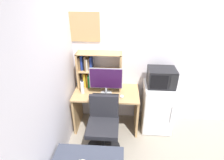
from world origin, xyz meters
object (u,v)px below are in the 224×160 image
object	(u,v)px
microwave	(161,77)
mini_fridge	(157,107)
wall_corkboard	(82,27)
water_bottle	(82,87)
hutch_bookshelf	(93,69)
computer_mouse	(122,96)
keyboard	(105,96)
desk_chair	(103,129)
monitor	(106,80)

from	to	relation	value
microwave	mini_fridge	bearing A→B (deg)	-90.11
mini_fridge	wall_corkboard	world-z (taller)	wall_corkboard
water_bottle	microwave	bearing A→B (deg)	4.51
hutch_bookshelf	computer_mouse	size ratio (longest dim) A/B	9.48
water_bottle	mini_fridge	distance (m)	1.37
keyboard	mini_fridge	bearing A→B (deg)	11.79
water_bottle	desk_chair	size ratio (longest dim) A/B	0.27
hutch_bookshelf	microwave	distance (m)	1.17
hutch_bookshelf	microwave	xyz separation A→B (m)	(1.16, -0.16, -0.05)
computer_mouse	desk_chair	distance (m)	0.59
mini_fridge	microwave	size ratio (longest dim) A/B	2.00
microwave	desk_chair	xyz separation A→B (m)	(-0.91, -0.55, -0.65)
keyboard	microwave	bearing A→B (deg)	11.97
keyboard	computer_mouse	world-z (taller)	computer_mouse
hutch_bookshelf	desk_chair	world-z (taller)	hutch_bookshelf
hutch_bookshelf	wall_corkboard	world-z (taller)	wall_corkboard
water_bottle	microwave	size ratio (longest dim) A/B	0.55
mini_fridge	wall_corkboard	distance (m)	1.90
hutch_bookshelf	mini_fridge	world-z (taller)	hutch_bookshelf
monitor	desk_chair	bearing A→B (deg)	-90.51
microwave	wall_corkboard	size ratio (longest dim) A/B	0.76
water_bottle	wall_corkboard	size ratio (longest dim) A/B	0.42
keyboard	computer_mouse	size ratio (longest dim) A/B	5.53
water_bottle	keyboard	bearing A→B (deg)	-12.77
computer_mouse	microwave	world-z (taller)	microwave
desk_chair	wall_corkboard	world-z (taller)	wall_corkboard
computer_mouse	microwave	size ratio (longest dim) A/B	0.18
wall_corkboard	water_bottle	bearing A→B (deg)	-87.69
wall_corkboard	computer_mouse	bearing A→B (deg)	-33.80
computer_mouse	water_bottle	xyz separation A→B (m)	(-0.67, 0.08, 0.10)
hutch_bookshelf	mini_fridge	size ratio (longest dim) A/B	0.86
desk_chair	wall_corkboard	distance (m)	1.66
water_bottle	wall_corkboard	bearing A→B (deg)	92.31
keyboard	microwave	size ratio (longest dim) A/B	1.00
monitor	keyboard	distance (m)	0.27
mini_fridge	keyboard	bearing A→B (deg)	-168.21
mini_fridge	desk_chair	xyz separation A→B (m)	(-0.91, -0.55, -0.05)
computer_mouse	microwave	xyz separation A→B (m)	(0.64, 0.18, 0.28)
water_bottle	mini_fridge	size ratio (longest dim) A/B	0.28
wall_corkboard	keyboard	bearing A→B (deg)	-48.52
computer_mouse	water_bottle	world-z (taller)	water_bottle
keyboard	water_bottle	distance (m)	0.42
water_bottle	microwave	world-z (taller)	microwave
hutch_bookshelf	keyboard	bearing A→B (deg)	-55.04
mini_fridge	wall_corkboard	xyz separation A→B (m)	(-1.32, 0.27, 1.34)
mini_fridge	desk_chair	distance (m)	1.06
microwave	desk_chair	size ratio (longest dim) A/B	0.49
hutch_bookshelf	mini_fridge	bearing A→B (deg)	-8.12
desk_chair	wall_corkboard	size ratio (longest dim) A/B	1.55
keyboard	water_bottle	xyz separation A→B (m)	(-0.40, 0.09, 0.11)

